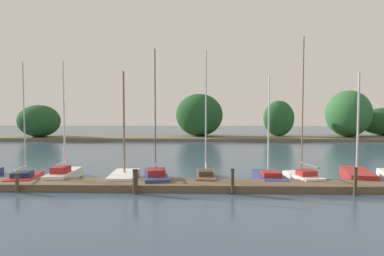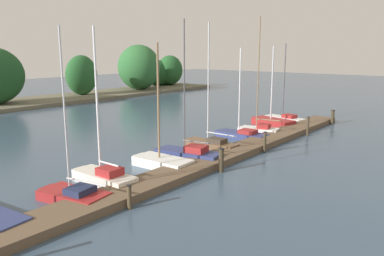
# 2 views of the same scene
# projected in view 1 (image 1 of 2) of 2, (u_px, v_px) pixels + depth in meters

# --- Properties ---
(dock_pier) EXTENTS (29.44, 1.80, 0.35)m
(dock_pier) POSITION_uv_depth(u_px,v_px,m) (188.00, 185.00, 17.43)
(dock_pier) COLOR brown
(dock_pier) RESTS_ON ground
(far_shore) EXTENTS (64.95, 8.49, 6.65)m
(far_shore) POSITION_uv_depth(u_px,v_px,m) (254.00, 121.00, 46.17)
(far_shore) COLOR #66604C
(far_shore) RESTS_ON ground
(sailboat_1) EXTENTS (1.85, 3.32, 6.78)m
(sailboat_1) POSITION_uv_depth(u_px,v_px,m) (25.00, 177.00, 18.96)
(sailboat_1) COLOR maroon
(sailboat_1) RESTS_ON ground
(sailboat_2) EXTENTS (1.18, 3.48, 6.88)m
(sailboat_2) POSITION_uv_depth(u_px,v_px,m) (64.00, 173.00, 19.51)
(sailboat_2) COLOR silver
(sailboat_2) RESTS_ON ground
(sailboat_3) EXTENTS (1.54, 3.35, 6.26)m
(sailboat_3) POSITION_uv_depth(u_px,v_px,m) (124.00, 175.00, 19.24)
(sailboat_3) COLOR white
(sailboat_3) RESTS_ON ground
(sailboat_4) EXTENTS (1.86, 3.96, 7.48)m
(sailboat_4) POSITION_uv_depth(u_px,v_px,m) (156.00, 176.00, 18.93)
(sailboat_4) COLOR navy
(sailboat_4) RESTS_ON ground
(sailboat_5) EXTENTS (1.06, 3.73, 7.47)m
(sailboat_5) POSITION_uv_depth(u_px,v_px,m) (206.00, 174.00, 19.39)
(sailboat_5) COLOR brown
(sailboat_5) RESTS_ON ground
(sailboat_6) EXTENTS (1.44, 3.78, 6.05)m
(sailboat_6) POSITION_uv_depth(u_px,v_px,m) (269.00, 176.00, 19.34)
(sailboat_6) COLOR navy
(sailboat_6) RESTS_ON ground
(sailboat_7) EXTENTS (1.76, 3.09, 8.16)m
(sailboat_7) POSITION_uv_depth(u_px,v_px,m) (303.00, 175.00, 18.96)
(sailboat_7) COLOR white
(sailboat_7) RESTS_ON ground
(sailboat_8) EXTENTS (2.03, 3.76, 6.21)m
(sailboat_8) POSITION_uv_depth(u_px,v_px,m) (357.00, 174.00, 19.57)
(sailboat_8) COLOR maroon
(sailboat_8) RESTS_ON ground
(mooring_piling_1) EXTENTS (0.20, 0.20, 0.95)m
(mooring_piling_1) POSITION_uv_depth(u_px,v_px,m) (17.00, 183.00, 16.56)
(mooring_piling_1) COLOR #4C3D28
(mooring_piling_1) RESTS_ON ground
(mooring_piling_2) EXTENTS (0.28, 0.28, 1.21)m
(mooring_piling_2) POSITION_uv_depth(u_px,v_px,m) (135.00, 182.00, 16.27)
(mooring_piling_2) COLOR #3D3323
(mooring_piling_2) RESTS_ON ground
(mooring_piling_3) EXTENTS (0.19, 0.19, 1.23)m
(mooring_piling_3) POSITION_uv_depth(u_px,v_px,m) (232.00, 181.00, 16.29)
(mooring_piling_3) COLOR #3D3323
(mooring_piling_3) RESTS_ON ground
(mooring_piling_4) EXTENTS (0.18, 0.18, 1.37)m
(mooring_piling_4) POSITION_uv_depth(u_px,v_px,m) (355.00, 182.00, 15.90)
(mooring_piling_4) COLOR #3D3323
(mooring_piling_4) RESTS_ON ground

